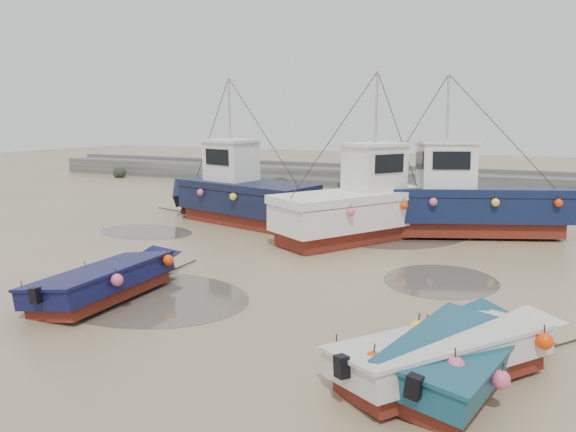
% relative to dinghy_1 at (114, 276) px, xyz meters
% --- Properties ---
extents(ground, '(120.00, 120.00, 0.00)m').
position_rel_dinghy_1_xyz_m(ground, '(2.74, 2.70, -0.54)').
color(ground, tan).
rests_on(ground, ground).
extents(seawall, '(60.00, 4.92, 1.50)m').
position_rel_dinghy_1_xyz_m(seawall, '(2.79, 24.69, 0.09)').
color(seawall, slate).
rests_on(seawall, ground).
extents(puddle_a, '(5.45, 5.45, 0.01)m').
position_rel_dinghy_1_xyz_m(puddle_a, '(0.86, 0.34, -0.54)').
color(puddle_a, '#4F473E').
rests_on(puddle_a, ground).
extents(puddle_b, '(3.19, 3.19, 0.01)m').
position_rel_dinghy_1_xyz_m(puddle_b, '(7.33, 5.18, -0.54)').
color(puddle_b, '#4F473E').
rests_on(puddle_b, ground).
extents(puddle_c, '(4.13, 4.13, 0.01)m').
position_rel_dinghy_1_xyz_m(puddle_c, '(-4.82, 6.87, -0.54)').
color(puddle_c, '#4F473E').
rests_on(puddle_c, ground).
extents(puddle_d, '(6.09, 6.09, 0.01)m').
position_rel_dinghy_1_xyz_m(puddle_d, '(4.17, 11.95, -0.54)').
color(puddle_d, '#4F473E').
rests_on(puddle_d, ground).
extents(dinghy_1, '(2.29, 6.33, 1.43)m').
position_rel_dinghy_1_xyz_m(dinghy_1, '(0.00, 0.00, 0.00)').
color(dinghy_1, maroon).
rests_on(dinghy_1, ground).
extents(dinghy_2, '(2.49, 5.66, 1.43)m').
position_rel_dinghy_1_xyz_m(dinghy_2, '(8.83, -0.83, 0.01)').
color(dinghy_2, maroon).
rests_on(dinghy_2, ground).
extents(dinghy_3, '(4.30, 5.61, 1.43)m').
position_rel_dinghy_1_xyz_m(dinghy_3, '(8.82, -0.81, -0.00)').
color(dinghy_3, maroon).
rests_on(dinghy_3, ground).
extents(cabin_boat_0, '(9.63, 4.21, 6.22)m').
position_rel_dinghy_1_xyz_m(cabin_boat_0, '(-2.62, 10.37, 0.81)').
color(cabin_boat_0, maroon).
rests_on(cabin_boat_0, ground).
extents(cabin_boat_1, '(5.75, 8.98, 6.22)m').
position_rel_dinghy_1_xyz_m(cabin_boat_1, '(3.65, 9.61, 0.81)').
color(cabin_boat_1, maroon).
rests_on(cabin_boat_1, ground).
extents(cabin_boat_2, '(10.04, 5.68, 6.22)m').
position_rel_dinghy_1_xyz_m(cabin_boat_2, '(6.47, 11.76, 0.79)').
color(cabin_boat_2, maroon).
rests_on(cabin_boat_2, ground).
extents(person, '(0.73, 0.68, 1.68)m').
position_rel_dinghy_1_xyz_m(person, '(0.83, 9.40, -0.54)').
color(person, '#1C1C3E').
rests_on(person, ground).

